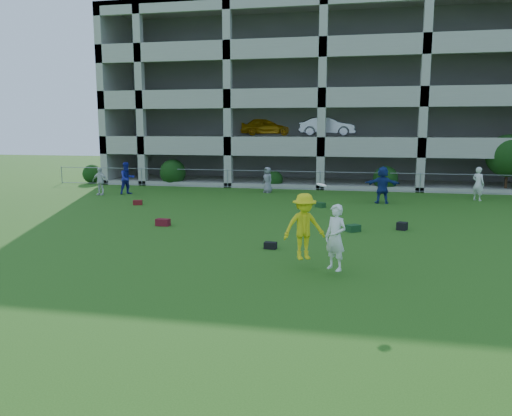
% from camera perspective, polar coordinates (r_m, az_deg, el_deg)
% --- Properties ---
extents(ground, '(100.00, 100.00, 0.00)m').
position_cam_1_polar(ground, '(13.10, 0.59, -8.26)').
color(ground, '#235114').
rests_on(ground, ground).
extents(bystander_a, '(1.14, 1.16, 1.89)m').
position_cam_1_polar(bystander_a, '(30.32, -14.51, 3.31)').
color(bystander_a, navy).
rests_on(bystander_a, ground).
extents(bystander_b, '(0.95, 0.42, 1.61)m').
position_cam_1_polar(bystander_b, '(30.39, -17.41, 2.93)').
color(bystander_b, silver).
rests_on(bystander_b, ground).
extents(bystander_c, '(0.90, 0.86, 1.55)m').
position_cam_1_polar(bystander_c, '(30.08, 1.33, 3.24)').
color(bystander_c, gray).
rests_on(bystander_c, ground).
extents(bystander_d, '(1.81, 0.67, 1.92)m').
position_cam_1_polar(bystander_d, '(26.68, 14.25, 2.58)').
color(bystander_d, navy).
rests_on(bystander_d, ground).
extents(bystander_e, '(0.78, 0.77, 1.82)m').
position_cam_1_polar(bystander_e, '(29.36, 24.05, 2.54)').
color(bystander_e, white).
rests_on(bystander_e, ground).
extents(bag_red_a, '(0.57, 0.34, 0.28)m').
position_cam_1_polar(bag_red_a, '(20.41, -10.60, -1.62)').
color(bag_red_a, '#550E14').
rests_on(bag_red_a, ground).
extents(bag_black_b, '(0.42, 0.29, 0.22)m').
position_cam_1_polar(bag_black_b, '(16.35, 1.66, -4.30)').
color(bag_black_b, black).
rests_on(bag_black_b, ground).
extents(bag_green_c, '(0.61, 0.59, 0.26)m').
position_cam_1_polar(bag_green_c, '(19.33, 11.04, -2.28)').
color(bag_green_c, '#153B1C').
rests_on(bag_green_c, ground).
extents(crate_d, '(0.46, 0.46, 0.30)m').
position_cam_1_polar(crate_d, '(20.08, 16.35, -2.00)').
color(crate_d, black).
rests_on(crate_d, ground).
extents(bag_red_f, '(0.51, 0.40, 0.24)m').
position_cam_1_polar(bag_red_f, '(26.12, -13.37, 0.61)').
color(bag_red_f, '#57130E').
rests_on(bag_red_f, ground).
extents(bag_green_g, '(0.57, 0.56, 0.25)m').
position_cam_1_polar(bag_green_g, '(24.83, 7.36, 0.36)').
color(bag_green_g, '#153B1E').
rests_on(bag_green_g, ground).
extents(frisbee_contest, '(1.97, 1.44, 2.30)m').
position_cam_1_polar(frisbee_contest, '(13.78, 6.36, -2.40)').
color(frisbee_contest, yellow).
rests_on(frisbee_contest, ground).
extents(parking_garage, '(30.00, 14.00, 12.00)m').
position_cam_1_polar(parking_garage, '(40.08, 8.49, 12.15)').
color(parking_garage, '#9E998C').
rests_on(parking_garage, ground).
extents(fence, '(36.06, 0.06, 1.20)m').
position_cam_1_polar(fence, '(31.53, 7.33, 3.15)').
color(fence, gray).
rests_on(fence, ground).
extents(shrub_row, '(34.38, 2.52, 3.50)m').
position_cam_1_polar(shrub_row, '(32.12, 15.68, 4.60)').
color(shrub_row, '#163D11').
rests_on(shrub_row, ground).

